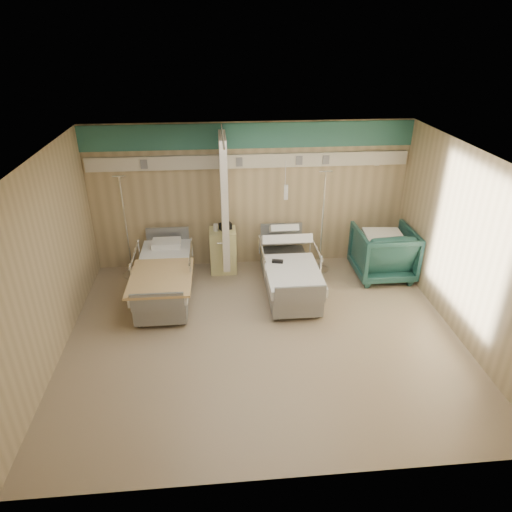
# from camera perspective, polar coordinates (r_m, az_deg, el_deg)

# --- Properties ---
(ground) EXTENTS (6.00, 5.00, 0.00)m
(ground) POSITION_cam_1_polar(r_m,az_deg,el_deg) (7.20, 0.91, -9.95)
(ground) COLOR gray
(ground) RESTS_ON ground
(room_walls) EXTENTS (6.04, 5.04, 2.82)m
(room_walls) POSITION_cam_1_polar(r_m,az_deg,el_deg) (6.49, 0.52, 4.67)
(room_walls) COLOR tan
(room_walls) RESTS_ON ground
(bed_right) EXTENTS (1.00, 2.16, 0.63)m
(bed_right) POSITION_cam_1_polar(r_m,az_deg,el_deg) (8.18, 4.15, -2.46)
(bed_right) COLOR silver
(bed_right) RESTS_ON ground
(bed_left) EXTENTS (1.00, 2.16, 0.63)m
(bed_left) POSITION_cam_1_polar(r_m,az_deg,el_deg) (8.14, -11.34, -3.11)
(bed_left) COLOR silver
(bed_left) RESTS_ON ground
(bedside_cabinet) EXTENTS (0.50, 0.48, 0.85)m
(bedside_cabinet) POSITION_cam_1_polar(r_m,az_deg,el_deg) (8.83, -4.13, 0.70)
(bedside_cabinet) COLOR #D8D287
(bedside_cabinet) RESTS_ON ground
(visitor_armchair) EXTENTS (1.05, 1.08, 0.98)m
(visitor_armchair) POSITION_cam_1_polar(r_m,az_deg,el_deg) (8.91, 15.60, 0.43)
(visitor_armchair) COLOR #1B4440
(visitor_armchair) RESTS_ON ground
(waffle_blanket) EXTENTS (0.74, 0.67, 0.08)m
(waffle_blanket) POSITION_cam_1_polar(r_m,az_deg,el_deg) (8.69, 15.78, 3.56)
(waffle_blanket) COLOR white
(waffle_blanket) RESTS_ON visitor_armchair
(iv_stand_right) EXTENTS (0.36, 0.36, 2.01)m
(iv_stand_right) POSITION_cam_1_polar(r_m,az_deg,el_deg) (8.89, 8.02, 0.58)
(iv_stand_right) COLOR silver
(iv_stand_right) RESTS_ON ground
(iv_stand_left) EXTENTS (0.35, 0.35, 1.98)m
(iv_stand_left) POSITION_cam_1_polar(r_m,az_deg,el_deg) (8.94, -15.45, -0.06)
(iv_stand_left) COLOR silver
(iv_stand_left) RESTS_ON ground
(call_remote) EXTENTS (0.21, 0.13, 0.04)m
(call_remote) POSITION_cam_1_polar(r_m,az_deg,el_deg) (7.92, 2.71, -0.67)
(call_remote) COLOR black
(call_remote) RESTS_ON bed_right
(tan_blanket) EXTENTS (1.02, 1.27, 0.04)m
(tan_blanket) POSITION_cam_1_polar(r_m,az_deg,el_deg) (7.58, -11.81, -2.65)
(tan_blanket) COLOR tan
(tan_blanket) RESTS_ON bed_left
(toiletry_bag) EXTENTS (0.26, 0.21, 0.12)m
(toiletry_bag) POSITION_cam_1_polar(r_m,az_deg,el_deg) (8.68, -3.85, 3.74)
(toiletry_bag) COLOR black
(toiletry_bag) RESTS_ON bedside_cabinet
(white_cup) EXTENTS (0.10, 0.10, 0.13)m
(white_cup) POSITION_cam_1_polar(r_m,az_deg,el_deg) (8.62, -5.05, 3.58)
(white_cup) COLOR white
(white_cup) RESTS_ON bedside_cabinet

